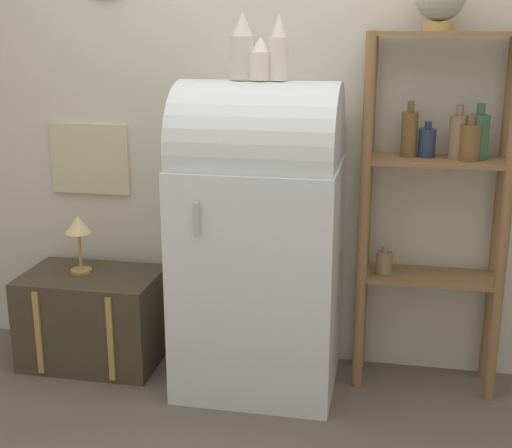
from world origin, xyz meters
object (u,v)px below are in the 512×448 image
Objects in this scene: vase_center at (260,60)px; vase_left at (243,48)px; refrigerator at (259,235)px; desk_lamp at (79,230)px; suitcase_trunk at (93,318)px; vase_right at (279,50)px.

vase_left is at bearing 169.79° from vase_center.
vase_center is (0.08, -0.02, -0.05)m from vase_left.
desk_lamp is (-0.96, 0.07, -0.05)m from refrigerator.
vase_left is at bearing -2.72° from suitcase_trunk.
vase_right is at bearing -4.61° from desk_lamp.
suitcase_trunk is at bearing 176.58° from vase_center.
vase_left is 0.10m from vase_center.
vase_center reaches higher than desk_lamp.
vase_right is at bearing -3.47° from suitcase_trunk.
vase_left reaches higher than desk_lamp.
vase_left reaches higher than refrigerator.
refrigerator reaches higher than desk_lamp.
refrigerator is 4.92× the size of desk_lamp.
vase_right is at bearing -6.51° from refrigerator.
vase_left reaches higher than suitcase_trunk.
vase_right is 1.40m from desk_lamp.
desk_lamp is at bearing 175.57° from refrigerator.
suitcase_trunk is at bearing 176.84° from refrigerator.
vase_left is 1.55× the size of vase_center.
refrigerator is at bearing 145.75° from vase_center.
suitcase_trunk is at bearing 176.53° from vase_right.
vase_right is at bearing -4.02° from vase_center.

